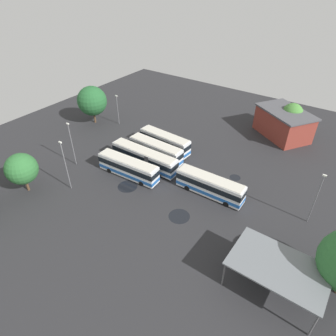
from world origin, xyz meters
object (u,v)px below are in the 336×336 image
bus_row1_slot0 (165,141)px  lamp_post_far_corner (118,108)px  maintenance_shelter (279,267)px  lamp_post_near_entrance (65,164)px  tree_south_edge (21,169)px  lamp_post_mid_lot (316,197)px  tree_east_edge (92,101)px  lamp_post_by_building (72,143)px  bus_row1_slot1 (156,150)px  depot_building (283,123)px  tree_northeast (292,113)px  bus_row1_slot2 (145,158)px  bus_row0_slot2 (210,186)px  bus_row1_slot3 (128,167)px

bus_row1_slot0 → lamp_post_far_corner: bearing=-11.1°
maintenance_shelter → lamp_post_near_entrance: 35.43m
lamp_post_near_entrance → tree_south_edge: lamp_post_near_entrance is taller
lamp_post_mid_lot → tree_east_edge: (51.60, -4.80, 0.74)m
lamp_post_by_building → lamp_post_far_corner: size_ratio=1.23×
bus_row1_slot1 → lamp_post_mid_lot: 29.80m
depot_building → tree_northeast: bearing=-123.4°
maintenance_shelter → tree_east_edge: bearing=-20.4°
bus_row1_slot0 → bus_row1_slot2: bearing=93.4°
bus_row0_slot2 → maintenance_shelter: maintenance_shelter is taller
depot_building → tree_northeast: tree_northeast is taller
bus_row1_slot0 → bus_row1_slot1: (-0.51, 3.79, 0.00)m
bus_row1_slot1 → lamp_post_mid_lot: bearing=178.7°
bus_row1_slot2 → lamp_post_mid_lot: lamp_post_mid_lot is taller
depot_building → tree_south_edge: (29.68, 44.85, 1.47)m
maintenance_shelter → lamp_post_near_entrance: bearing=2.4°
lamp_post_by_building → lamp_post_near_entrance: 7.49m
lamp_post_near_entrance → tree_south_edge: bearing=39.2°
bus_row1_slot3 → tree_south_edge: tree_south_edge is taller
maintenance_shelter → lamp_post_mid_lot: 14.16m
bus_row1_slot0 → lamp_post_mid_lot: lamp_post_mid_lot is taller
bus_row0_slot2 → bus_row1_slot1: (14.23, -3.74, -0.00)m
bus_row1_slot0 → lamp_post_far_corner: lamp_post_far_corner is taller
bus_row1_slot2 → lamp_post_far_corner: 19.63m
bus_row1_slot0 → tree_east_edge: bearing=-0.9°
bus_row1_slot0 → tree_northeast: tree_northeast is taller
lamp_post_by_building → tree_northeast: (-30.10, -36.27, 0.29)m
bus_row1_slot2 → lamp_post_near_entrance: size_ratio=1.50×
bus_row1_slot2 → bus_row0_slot2: bearing=179.0°
bus_row1_slot3 → depot_building: bearing=-119.8°
maintenance_shelter → bus_row0_slot2: bearing=-36.8°
tree_east_edge → lamp_post_far_corner: bearing=-152.7°
lamp_post_near_entrance → tree_northeast: lamp_post_near_entrance is taller
bus_row1_slot0 → bus_row1_slot3: 11.45m
depot_building → bus_row1_slot0: bearing=48.1°
bus_row1_slot3 → depot_building: size_ratio=0.84×
bus_row1_slot1 → tree_east_edge: tree_east_edge is taller
bus_row1_slot0 → tree_east_edge: tree_east_edge is taller
lamp_post_by_building → tree_northeast: 47.13m
bus_row0_slot2 → lamp_post_mid_lot: lamp_post_mid_lot is taller
bus_row1_slot3 → lamp_post_near_entrance: size_ratio=1.30×
bus_row0_slot2 → bus_row1_slot3: 15.24m
lamp_post_by_building → lamp_post_near_entrance: lamp_post_near_entrance is taller
bus_row1_slot2 → tree_south_edge: 21.29m
bus_row1_slot1 → lamp_post_far_corner: 18.09m
lamp_post_mid_lot → tree_south_edge: size_ratio=1.24×
bus_row1_slot1 → maintenance_shelter: maintenance_shelter is taller
bus_row1_slot0 → lamp_post_by_building: bearing=53.0°
bus_row1_slot3 → tree_east_edge: 24.78m
depot_building → maintenance_shelter: bearing=106.4°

